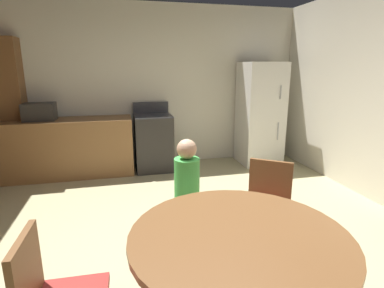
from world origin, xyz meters
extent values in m
plane|color=tan|center=(0.00, 0.00, 0.00)|extent=(14.00, 14.00, 0.00)
cube|color=silver|center=(0.00, 3.06, 1.35)|extent=(5.41, 0.12, 2.70)
cube|color=olive|center=(-1.40, 2.66, 0.45)|extent=(2.00, 0.60, 0.90)
cube|color=brown|center=(-2.18, 2.84, 1.05)|extent=(0.44, 0.36, 2.10)
cube|color=#2D2B28|center=(-0.05, 2.66, 0.45)|extent=(0.60, 0.60, 0.90)
cube|color=#38383D|center=(-0.05, 2.66, 0.91)|extent=(0.60, 0.60, 0.02)
cube|color=#38383D|center=(-0.05, 2.94, 1.01)|extent=(0.60, 0.04, 0.18)
cube|color=white|center=(1.83, 2.61, 0.88)|extent=(0.68, 0.66, 1.76)
cylinder|color=#B2B2B7|center=(2.01, 2.27, 1.28)|extent=(0.02, 0.02, 0.22)
cylinder|color=#B2B2B7|center=(2.01, 2.27, 0.63)|extent=(0.02, 0.02, 0.30)
cube|color=#2D2B28|center=(-1.73, 2.66, 1.03)|extent=(0.44, 0.32, 0.26)
cylinder|color=brown|center=(0.05, -0.81, 0.74)|extent=(1.26, 1.26, 0.04)
cylinder|color=brown|center=(0.65, -0.29, 0.21)|extent=(0.03, 0.03, 0.43)
cylinder|color=brown|center=(0.38, -0.09, 0.21)|extent=(0.03, 0.03, 0.43)
cylinder|color=brown|center=(0.85, -0.02, 0.21)|extent=(0.03, 0.03, 0.43)
cylinder|color=brown|center=(0.58, 0.18, 0.21)|extent=(0.03, 0.03, 0.43)
cube|color=#9E2D28|center=(0.61, -0.06, 0.45)|extent=(0.56, 0.56, 0.05)
cube|color=brown|center=(0.72, 0.09, 0.66)|extent=(0.33, 0.25, 0.42)
cube|color=brown|center=(-1.07, -0.78, 0.66)|extent=(0.05, 0.38, 0.42)
cylinder|color=#8C337A|center=(-0.04, 0.16, 0.25)|extent=(0.17, 0.17, 0.50)
cylinder|color=#4CC656|center=(-0.04, 0.16, 0.71)|extent=(0.24, 0.24, 0.42)
sphere|color=#D6A884|center=(-0.04, 0.16, 1.00)|extent=(0.17, 0.17, 0.17)
camera|label=1|loc=(-0.57, -2.25, 1.67)|focal=28.38mm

